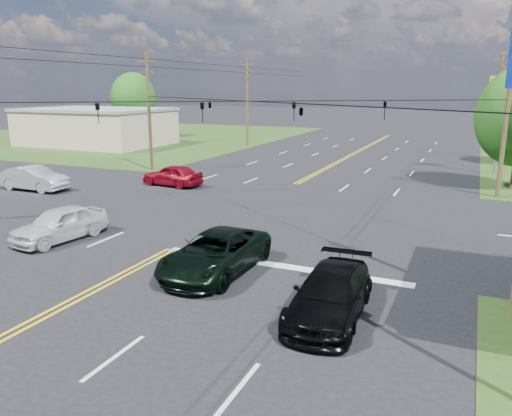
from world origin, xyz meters
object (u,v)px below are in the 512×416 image
at_px(pole_nw, 149,110).
at_px(sedan_silver, 34,178).
at_px(pole_left_far, 247,101).
at_px(retail_nw, 96,128).
at_px(pole_ne, 506,118).
at_px(pickup_dkgreen, 215,253).
at_px(suv_black, 330,294).
at_px(pole_right_far, 498,104).
at_px(tree_far_l, 133,98).
at_px(pickup_white, 60,224).

xyz_separation_m(pole_nw, sedan_silver, (-2.35, -10.00, -4.11)).
bearing_deg(sedan_silver, pole_left_far, -5.33).
height_order(retail_nw, pole_ne, pole_ne).
xyz_separation_m(pole_ne, pickup_dkgreen, (-10.00, -18.60, -4.16)).
bearing_deg(pickup_dkgreen, pole_left_far, 113.85).
height_order(pole_ne, suv_black, pole_ne).
bearing_deg(retail_nw, pole_ne, -16.82).
relative_size(pole_ne, sedan_silver, 1.94).
bearing_deg(pole_nw, retail_nw, 142.59).
bearing_deg(pole_right_far, sedan_silver, -134.36).
bearing_deg(pole_left_far, pole_right_far, 0.00).
height_order(tree_far_l, suv_black, tree_far_l).
bearing_deg(pickup_white, pickup_dkgreen, 2.73).
bearing_deg(tree_far_l, pole_left_far, -11.89).
height_order(pole_nw, pickup_white, pole_nw).
xyz_separation_m(pickup_white, sedan_silver, (-10.03, 7.84, 0.04)).
height_order(pickup_dkgreen, pickup_white, pickup_white).
distance_m(pickup_white, sedan_silver, 12.73).
relative_size(retail_nw, pickup_dkgreen, 2.94).
height_order(retail_nw, pole_right_far, pole_right_far).
distance_m(pole_right_far, sedan_silver, 40.79).
relative_size(pole_ne, tree_far_l, 1.09).
distance_m(pole_nw, pickup_white, 19.86).
height_order(pole_ne, pickup_white, pole_ne).
bearing_deg(pickup_dkgreen, pickup_white, 175.61).
bearing_deg(pole_ne, pickup_dkgreen, -118.27).
distance_m(pole_nw, suv_black, 29.53).
relative_size(pole_left_far, pickup_dkgreen, 1.83).
xyz_separation_m(retail_nw, pole_right_far, (43.00, 6.00, 3.17)).
height_order(pickup_white, sedan_silver, sedan_silver).
xyz_separation_m(pole_ne, tree_far_l, (-45.00, 23.00, 0.28)).
bearing_deg(pole_ne, tree_far_l, 152.93).
height_order(retail_nw, pickup_dkgreen, retail_nw).
relative_size(pole_left_far, pole_right_far, 1.00).
bearing_deg(retail_nw, pole_nw, -37.41).
relative_size(pickup_dkgreen, sedan_silver, 1.11).
distance_m(pole_left_far, sedan_silver, 29.42).
bearing_deg(suv_black, pickup_dkgreen, 156.85).
bearing_deg(sedan_silver, pole_nw, -13.94).
xyz_separation_m(pole_left_far, sedan_silver, (-2.35, -29.00, -4.36)).
xyz_separation_m(retail_nw, pole_left_far, (17.00, 6.00, 3.17)).
bearing_deg(pole_ne, pickup_white, -135.77).
bearing_deg(suv_black, pole_left_far, 115.46).
relative_size(pole_right_far, sedan_silver, 2.04).
height_order(tree_far_l, pickup_dkgreen, tree_far_l).
height_order(pole_right_far, pickup_dkgreen, pole_right_far).
bearing_deg(pole_nw, pickup_white, -66.73).
relative_size(retail_nw, tree_far_l, 1.83).
distance_m(pole_right_far, pickup_dkgreen, 39.15).
xyz_separation_m(pickup_dkgreen, sedan_silver, (-18.35, 8.60, 0.05)).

